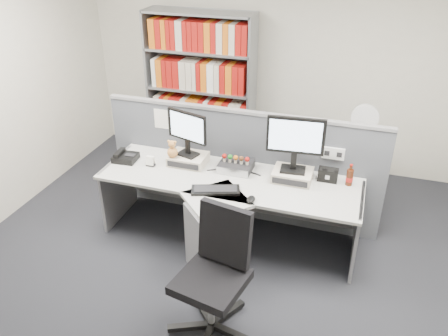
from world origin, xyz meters
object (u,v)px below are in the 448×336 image
(desk_phone, at_px, (125,157))
(desk_fan, at_px, (364,121))
(monitor_right, at_px, (295,140))
(desktop_pc, at_px, (236,166))
(shelving_unit, at_px, (201,92))
(keyboard, at_px, (216,190))
(desk_calendar, at_px, (150,162))
(speaker, at_px, (328,175))
(desk, at_px, (222,212))
(office_chair, at_px, (216,270))
(mouse, at_px, (251,199))
(monitor_left, at_px, (187,130))
(cola_bottle, at_px, (350,177))
(filing_cabinet, at_px, (356,173))

(desk_phone, relative_size, desk_fan, 0.50)
(monitor_right, xyz_separation_m, desk_fan, (0.60, 1.02, -0.13))
(desktop_pc, bearing_deg, shelving_unit, 122.40)
(keyboard, height_order, desk_calendar, desk_calendar)
(keyboard, distance_m, shelving_unit, 2.10)
(shelving_unit, bearing_deg, speaker, -36.91)
(keyboard, xyz_separation_m, desk_fan, (1.25, 1.46, 0.28))
(desk, relative_size, desk_calendar, 23.88)
(speaker, bearing_deg, office_chair, -115.87)
(desk, xyz_separation_m, desktop_pc, (0.02, 0.40, 0.31))
(desk, distance_m, desk_phone, 1.23)
(keyboard, bearing_deg, desk, 49.87)
(mouse, relative_size, desk_phone, 0.49)
(keyboard, xyz_separation_m, office_chair, (0.30, -0.88, -0.17))
(desk_calendar, relative_size, shelving_unit, 0.05)
(desk, relative_size, desk_fan, 5.11)
(desk_phone, bearing_deg, desk, -11.69)
(keyboard, distance_m, desk_calendar, 0.85)
(desk_calendar, distance_m, office_chair, 1.61)
(monitor_left, xyz_separation_m, mouse, (0.82, -0.51, -0.36))
(desk, distance_m, desktop_pc, 0.51)
(desk, bearing_deg, office_chair, -74.85)
(office_chair, bearing_deg, monitor_left, 119.73)
(monitor_left, relative_size, mouse, 3.87)
(monitor_right, height_order, desk_phone, monitor_right)
(desk_phone, relative_size, shelving_unit, 0.13)
(mouse, xyz_separation_m, speaker, (0.62, 0.60, 0.04))
(cola_bottle, relative_size, office_chair, 0.21)
(desk_phone, height_order, speaker, speaker)
(monitor_right, distance_m, speaker, 0.50)
(desk, xyz_separation_m, monitor_left, (-0.50, 0.38, 0.65))
(desktop_pc, relative_size, speaker, 1.73)
(shelving_unit, height_order, desk_fan, shelving_unit)
(desk_calendar, xyz_separation_m, filing_cabinet, (2.05, 1.18, -0.42))
(monitor_left, bearing_deg, desk_calendar, -154.58)
(monitor_right, bearing_deg, monitor_left, -179.99)
(desk_fan, bearing_deg, office_chair, -112.11)
(cola_bottle, bearing_deg, keyboard, -156.81)
(cola_bottle, xyz_separation_m, desk_fan, (0.06, 0.95, 0.22))
(monitor_left, bearing_deg, filing_cabinet, 30.88)
(desk, bearing_deg, shelving_unit, 115.96)
(cola_bottle, bearing_deg, desktop_pc, -177.63)
(monitor_left, bearing_deg, desk, -37.53)
(keyboard, xyz_separation_m, speaker, (0.98, 0.53, 0.05))
(cola_bottle, bearing_deg, office_chair, -122.60)
(mouse, height_order, speaker, speaker)
(filing_cabinet, bearing_deg, desktop_pc, -139.95)
(monitor_left, height_order, office_chair, monitor_left)
(cola_bottle, bearing_deg, filing_cabinet, 86.25)
(desk_fan, bearing_deg, mouse, -120.05)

